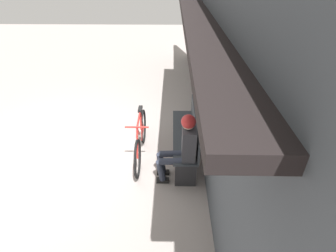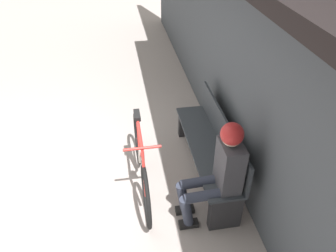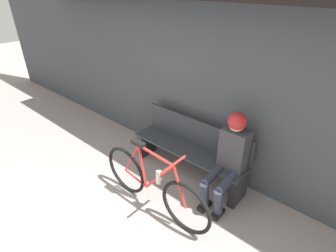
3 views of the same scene
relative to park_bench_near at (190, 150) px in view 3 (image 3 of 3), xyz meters
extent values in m
cube|color=#3D4247|center=(-0.08, 0.35, 1.18)|extent=(12.00, 0.12, 3.20)
cube|color=#2D3338|center=(0.00, -0.06, 0.03)|extent=(1.79, 0.42, 0.03)
cube|color=#2D3338|center=(0.00, 0.14, 0.25)|extent=(1.79, 0.03, 0.40)
cube|color=#232326|center=(-0.85, -0.06, -0.20)|extent=(0.10, 0.36, 0.44)
cube|color=#232326|center=(0.85, -0.06, -0.20)|extent=(0.10, 0.36, 0.44)
torus|color=black|center=(-0.43, -0.88, -0.07)|extent=(0.70, 0.04, 0.70)
torus|color=black|center=(0.60, -0.88, -0.07)|extent=(0.70, 0.04, 0.70)
cylinder|color=red|center=(0.13, -0.88, 0.46)|extent=(0.56, 0.03, 0.07)
cylinder|color=red|center=(0.19, -0.88, 0.16)|extent=(0.48, 0.03, 0.59)
cylinder|color=red|center=(-0.09, -0.88, 0.17)|extent=(0.14, 0.03, 0.61)
cylinder|color=red|center=(-0.24, -0.88, -0.10)|extent=(0.40, 0.03, 0.09)
cylinder|color=red|center=(-0.29, -0.88, 0.20)|extent=(0.31, 0.02, 0.55)
cylinder|color=red|center=(0.50, -0.88, 0.19)|extent=(0.21, 0.03, 0.52)
cube|color=black|center=(-0.14, -0.88, 0.50)|extent=(0.20, 0.07, 0.05)
cylinder|color=red|center=(0.41, -0.88, 0.46)|extent=(0.03, 0.40, 0.03)
cylinder|color=beige|center=(0.19, -0.88, 0.16)|extent=(0.07, 0.07, 0.17)
cylinder|color=#2D3342|center=(0.59, -0.28, 0.04)|extent=(0.11, 0.45, 0.13)
cylinder|color=#2D3342|center=(0.59, -0.47, -0.17)|extent=(0.11, 0.17, 0.41)
cube|color=black|center=(0.59, -0.44, -0.39)|extent=(0.10, 0.22, 0.06)
cylinder|color=#2D3342|center=(0.79, -0.28, 0.04)|extent=(0.11, 0.45, 0.13)
cylinder|color=#2D3342|center=(0.79, -0.47, -0.17)|extent=(0.11, 0.17, 0.41)
cube|color=black|center=(0.79, -0.44, -0.39)|extent=(0.10, 0.22, 0.06)
cube|color=#38383D|center=(0.69, -0.02, 0.33)|extent=(0.34, 0.22, 0.57)
sphere|color=beige|center=(0.69, -0.04, 0.72)|extent=(0.20, 0.20, 0.20)
sphere|color=#B22323|center=(0.69, -0.04, 0.75)|extent=(0.23, 0.23, 0.23)
camera|label=1|loc=(4.10, -0.29, 2.84)|focal=28.00mm
camera|label=2|loc=(3.01, -1.05, 2.64)|focal=35.00mm
camera|label=3|loc=(1.85, -2.63, 2.22)|focal=28.00mm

